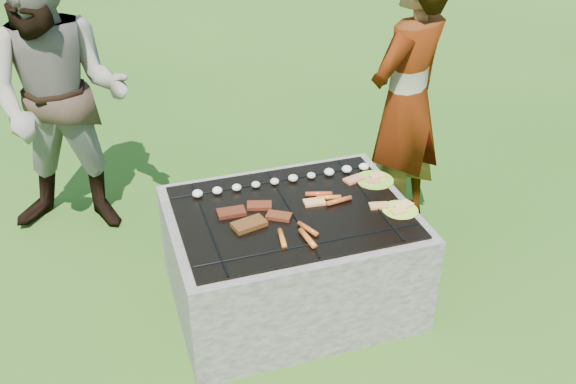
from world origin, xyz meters
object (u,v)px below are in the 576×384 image
object	(u,v)px
plate_near	(400,210)
cook	(406,103)
fire_pit	(291,260)
plate_far	(374,180)
bystander	(60,99)

from	to	relation	value
plate_near	cook	bearing A→B (deg)	62.62
fire_pit	cook	world-z (taller)	cook
fire_pit	plate_far	world-z (taller)	plate_far
plate_near	cook	size ratio (longest dim) A/B	0.12
fire_pit	cook	bearing A→B (deg)	30.95
fire_pit	bystander	distance (m)	1.74
plate_near	bystander	distance (m)	2.17
plate_far	bystander	world-z (taller)	bystander
fire_pit	plate_near	xyz separation A→B (m)	(0.56, -0.17, 0.33)
cook	bystander	xyz separation A→B (m)	(-2.05, 0.61, 0.04)
plate_far	bystander	distance (m)	1.98
plate_far	plate_near	xyz separation A→B (m)	(0.00, -0.33, 0.00)
fire_pit	cook	xyz separation A→B (m)	(0.94, 0.57, 0.59)
fire_pit	bystander	bearing A→B (deg)	133.16
plate_far	plate_near	distance (m)	0.33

